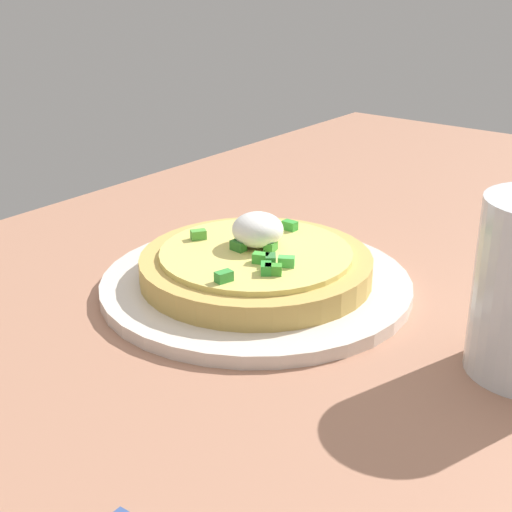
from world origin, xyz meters
The scene contains 3 objects.
dining_table centered at (0.00, 0.00, 1.71)cm, with size 126.81×67.99×3.42cm, color #A8735A.
plate centered at (6.52, -1.89, 3.96)cm, with size 25.85×25.85×1.07cm, color silver.
pizza centered at (6.47, -1.91, 5.85)cm, with size 19.24×19.24×5.34cm.
Camera 1 is at (50.44, 32.44, 29.49)cm, focal length 51.43 mm.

